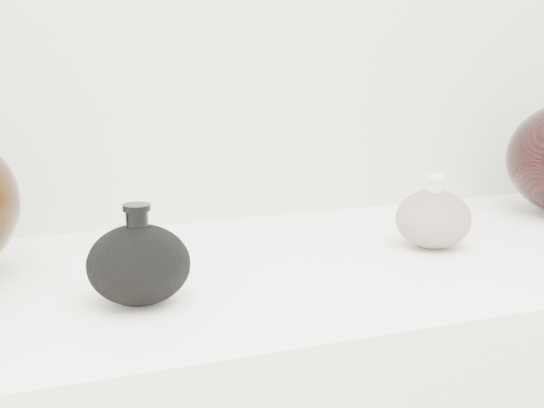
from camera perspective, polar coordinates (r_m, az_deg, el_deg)
name	(u,v)px	position (r m, az deg, el deg)	size (l,w,h in m)	color
black_gourd_vase	(139,264)	(0.80, -10.01, -4.44)	(0.13, 0.13, 0.11)	black
cream_gourd_vase	(433,218)	(1.02, 12.06, -1.06)	(0.13, 0.13, 0.10)	#C5B19C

